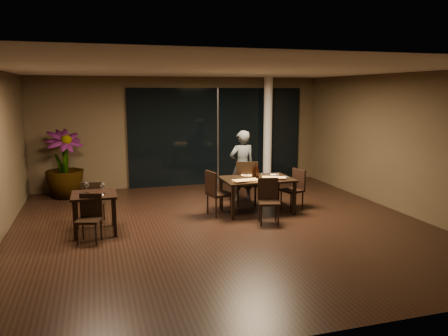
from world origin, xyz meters
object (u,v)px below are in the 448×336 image
side_table (94,200)px  chair_side_near (90,215)px  chair_main_near (268,198)px  main_table (257,182)px  potted_plant (64,164)px  bottle_a (253,172)px  diner (242,166)px  bottle_c (256,170)px  bottle_b (258,172)px  chair_main_far (247,181)px  chair_side_far (93,200)px  chair_main_left (216,191)px  chair_main_right (295,187)px

side_table → chair_side_near: size_ratio=0.95×
chair_main_near → side_table: bearing=-170.3°
main_table → potted_plant: size_ratio=0.89×
side_table → bottle_a: bottle_a is taller
main_table → diner: (-0.01, 0.97, 0.18)m
main_table → bottle_c: size_ratio=4.97×
main_table → bottle_b: 0.21m
bottle_a → bottle_c: size_ratio=0.88×
chair_side_near → bottle_c: bottle_c is taller
chair_main_far → bottle_a: size_ratio=3.94×
chair_side_far → potted_plant: bearing=-64.2°
chair_main_far → diner: 0.52m
side_table → bottle_c: (3.42, 0.65, 0.28)m
chair_main_left → potted_plant: (-3.15, 2.63, 0.30)m
side_table → chair_side_far: (-0.03, 0.64, -0.14)m
potted_plant → bottle_a: potted_plant is taller
chair_main_left → chair_side_near: bearing=95.7°
chair_main_right → chair_side_far: chair_main_right is taller
side_table → chair_main_left: bearing=10.9°
main_table → chair_main_left: chair_main_left is taller
bottle_a → side_table: bearing=-170.7°
side_table → bottle_b: bottle_b is taller
bottle_a → chair_main_left: bearing=-175.1°
diner → bottle_c: bearing=87.3°
chair_main_right → bottle_a: size_ratio=3.33×
main_table → chair_main_far: 0.53m
chair_main_left → diner: diner is taller
side_table → chair_main_right: (4.32, 0.53, -0.13)m
chair_main_left → bottle_c: bearing=-93.9°
diner → bottle_b: 0.97m
chair_main_far → chair_side_far: size_ratio=1.22×
chair_side_near → potted_plant: bearing=115.9°
main_table → potted_plant: (-4.09, 2.60, 0.16)m
chair_main_near → chair_main_right: 1.28m
chair_side_far → chair_side_near: size_ratio=1.03×
bottle_a → bottle_b: (0.08, -0.05, 0.00)m
potted_plant → bottle_b: bearing=-32.4°
chair_main_far → chair_main_left: 1.05m
chair_main_far → chair_side_near: bearing=42.3°
chair_main_left → chair_main_right: chair_main_left is taller
chair_main_right → chair_side_near: bearing=-92.4°
chair_side_far → bottle_b: 3.47m
potted_plant → bottle_a: 4.76m
side_table → diner: (3.39, 1.47, 0.23)m
chair_main_near → chair_main_left: 1.17m
bottle_a → bottle_c: (0.09, 0.10, 0.02)m
chair_main_right → diner: (-0.93, 0.94, 0.36)m
chair_main_left → diner: size_ratio=0.56×
side_table → chair_main_near: size_ratio=0.90×
chair_main_left → bottle_c: bottle_c is taller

